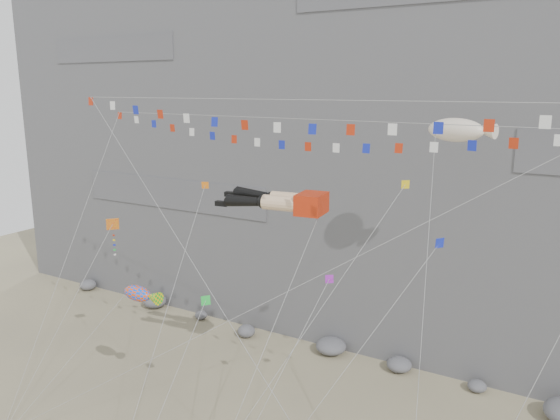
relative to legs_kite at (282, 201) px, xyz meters
name	(u,v)px	position (x,y,z in m)	size (l,w,h in m)	color
cliff	(400,59)	(-1.13, 25.41, 9.75)	(80.00, 28.00, 50.00)	slate
talus_boulders	(331,347)	(-1.13, 10.41, -14.65)	(60.00, 3.00, 1.20)	slate
legs_kite	(282,201)	(0.00, 0.00, 0.00)	(7.29, 15.89, 21.12)	#B5250B
flag_banner_upper	(294,119)	(0.22, 1.20, 5.02)	(33.69, 13.68, 27.97)	#B5250B
flag_banner_lower	(295,100)	(2.79, -3.50, 6.28)	(32.59, 7.25, 24.37)	#B5250B
harlequin_kite	(112,225)	(-12.43, -2.47, -2.55)	(3.04, 9.74, 15.53)	red
fish_windsock	(137,294)	(-8.74, -4.09, -6.45)	(7.52, 7.77, 12.59)	#EC480C
blimp_windsock	(455,131)	(8.93, 6.16, 4.32)	(4.74, 15.79, 24.45)	beige
small_kite_a	(203,192)	(-6.20, 0.04, 0.02)	(3.84, 14.34, 21.04)	orange
small_kite_b	(327,284)	(4.35, -2.49, -3.87)	(3.25, 10.56, 15.50)	purple
small_kite_c	(205,303)	(-2.53, -4.79, -5.60)	(1.75, 10.78, 14.04)	green
small_kite_d	(401,191)	(6.71, 2.71, 0.82)	(7.30, 16.60, 23.82)	gold
small_kite_e	(435,249)	(10.14, -2.06, -1.05)	(8.48, 10.37, 19.09)	#1322AD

